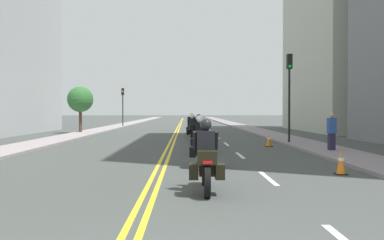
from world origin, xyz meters
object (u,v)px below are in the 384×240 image
Objects in this scene: motorcycle_3 at (199,133)px; street_tree_0 at (80,100)px; motorcycle_5 at (191,127)px; traffic_cone_1 at (269,140)px; motorcycle_1 at (201,146)px; pedestrian_0 at (332,132)px; motorcycle_6 at (192,125)px; traffic_light_near at (289,83)px; traffic_cone_0 at (341,163)px; traffic_light_far at (123,100)px; motorcycle_2 at (199,138)px; motorcycle_0 at (206,162)px; motorcycle_4 at (192,129)px.

street_tree_0 reaches higher than motorcycle_3.
traffic_cone_1 is (3.82, -9.06, -0.34)m from motorcycle_5.
pedestrian_0 is at bearing 37.15° from motorcycle_1.
motorcycle_3 is at bearing 134.80° from pedestrian_0.
motorcycle_6 is (-0.19, 12.60, -0.01)m from motorcycle_3.
traffic_light_near is 5.48m from pedestrian_0.
traffic_light_far reaches higher than traffic_cone_0.
traffic_cone_0 is at bearing -72.76° from traffic_light_far.
motorcycle_6 is 9.27m from street_tree_0.
motorcycle_1 is 0.93× the size of motorcycle_2.
motorcycle_2 is at bearing 171.30° from pedestrian_0.
motorcycle_0 is 1.00× the size of motorcycle_6.
motorcycle_0 is at bearing -146.57° from traffic_cone_0.
motorcycle_1 reaches higher than motorcycle_3.
traffic_light_near is (5.12, -11.58, 2.71)m from motorcycle_6.
street_tree_0 reaches higher than traffic_cone_0.
motorcycle_2 is 3.54× the size of traffic_cone_1.
traffic_light_near reaches higher than traffic_light_far.
pedestrian_0 is at bearing 73.50° from traffic_cone_0.
motorcycle_2 is 5.74m from pedestrian_0.
traffic_light_far is at bearing 102.61° from pedestrian_0.
traffic_cone_0 is 0.18× the size of street_tree_0.
motorcycle_4 reaches higher than traffic_cone_0.
street_tree_0 reaches higher than motorcycle_6.
traffic_cone_0 is at bearing -72.39° from motorcycle_3.
traffic_light_near is at bearing -63.92° from traffic_light_far.
pedestrian_0 is (5.91, -8.33, 0.24)m from motorcycle_4.
traffic_cone_1 is (3.71, -13.17, -0.33)m from motorcycle_6.
motorcycle_0 reaches higher than motorcycle_6.
pedestrian_0 is (5.91, -12.32, 0.24)m from motorcycle_5.
motorcycle_2 is at bearing -61.43° from street_tree_0.
motorcycle_0 is 25.45m from motorcycle_6.
motorcycle_0 is 3.29× the size of traffic_cone_0.
motorcycle_2 is at bearing -91.49° from motorcycle_6.
street_tree_0 is (-9.11, 16.73, 2.08)m from motorcycle_2.
traffic_cone_0 is (3.97, 2.62, -0.32)m from motorcycle_0.
traffic_light_far is 1.17× the size of street_tree_0.
motorcycle_3 is at bearing 170.71° from traffic_cone_1.
traffic_cone_0 reaches higher than traffic_cone_1.
traffic_cone_0 is at bearing -76.99° from motorcycle_4.
motorcycle_4 is at bearing 146.33° from traffic_light_near.
motorcycle_5 is at bearing 102.10° from traffic_cone_0.
traffic_cone_1 is (3.82, -5.08, -0.34)m from motorcycle_4.
motorcycle_0 reaches higher than motorcycle_2.
motorcycle_1 reaches higher than motorcycle_5.
motorcycle_0 is 1.29× the size of pedestrian_0.
motorcycle_4 is 10.22m from pedestrian_0.
motorcycle_6 is (0.06, 25.45, -0.01)m from motorcycle_0.
motorcycle_4 is 1.32× the size of pedestrian_0.
motorcycle_4 is (-0.29, 4.50, 0.00)m from motorcycle_3.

